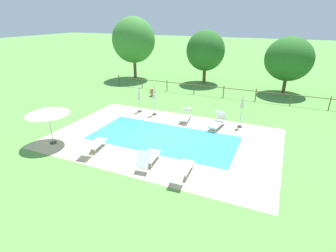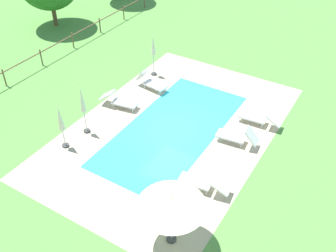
% 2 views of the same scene
% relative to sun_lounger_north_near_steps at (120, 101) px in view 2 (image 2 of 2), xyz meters
% --- Properties ---
extents(ground_plane, '(160.00, 160.00, 0.00)m').
position_rel_sun_lounger_north_near_steps_xyz_m(ground_plane, '(-0.20, -3.25, -0.37)').
color(ground_plane, '#599342').
extents(pool_deck_paving, '(13.19, 8.63, 0.01)m').
position_rel_sun_lounger_north_near_steps_xyz_m(pool_deck_paving, '(-0.20, -3.25, -0.37)').
color(pool_deck_paving, '#BCAD8E').
rests_on(pool_deck_paving, ground).
extents(swimming_pool_water, '(8.59, 4.03, 0.01)m').
position_rel_sun_lounger_north_near_steps_xyz_m(swimming_pool_water, '(-0.20, -3.25, -0.37)').
color(swimming_pool_water, '#38C6D1').
rests_on(swimming_pool_water, ground).
extents(pool_coping_rim, '(9.07, 4.51, 0.01)m').
position_rel_sun_lounger_north_near_steps_xyz_m(pool_coping_rim, '(-0.20, -3.25, -0.36)').
color(pool_coping_rim, beige).
rests_on(pool_coping_rim, ground).
extents(sun_lounger_north_near_steps, '(0.92, 2.08, 0.83)m').
position_rel_sun_lounger_north_near_steps_xyz_m(sun_lounger_north_near_steps, '(0.00, 0.00, 0.00)').
color(sun_lounger_north_near_steps, white).
rests_on(sun_lounger_north_near_steps, ground).
extents(sun_lounger_north_mid, '(0.87, 2.13, 0.72)m').
position_rel_sun_lounger_north_near_steps_xyz_m(sun_lounger_north_mid, '(-2.91, -6.22, -0.02)').
color(sun_lounger_north_mid, white).
rests_on(sun_lounger_north_mid, ground).
extents(sun_lounger_north_far, '(0.80, 1.93, 0.97)m').
position_rel_sun_lounger_north_near_steps_xyz_m(sun_lounger_north_far, '(0.41, -6.24, 0.02)').
color(sun_lounger_north_far, white).
rests_on(sun_lounger_north_far, ground).
extents(sun_lounger_north_end, '(0.73, 2.07, 0.78)m').
position_rel_sun_lounger_north_near_steps_xyz_m(sun_lounger_north_end, '(2.29, -6.57, -0.01)').
color(sun_lounger_north_end, white).
rests_on(sun_lounger_north_end, ground).
extents(sun_lounger_south_near_corner, '(0.84, 1.88, 1.02)m').
position_rel_sun_lounger_north_near_steps_xyz_m(sun_lounger_south_near_corner, '(2.31, -0.41, 0.03)').
color(sun_lounger_south_near_corner, white).
rests_on(sun_lounger_south_near_corner, ground).
extents(patio_umbrella_open_foreground, '(2.33, 2.33, 2.21)m').
position_rel_sun_lounger_north_near_steps_xyz_m(patio_umbrella_open_foreground, '(-5.62, -6.42, 1.59)').
color(patio_umbrella_open_foreground, '#383838').
rests_on(patio_umbrella_open_foreground, ground).
extents(patio_umbrella_closed_row_west, '(0.32, 0.32, 2.40)m').
position_rel_sun_lounger_north_near_steps_xyz_m(patio_umbrella_closed_row_west, '(3.64, 0.30, 1.28)').
color(patio_umbrella_closed_row_west, '#383838').
rests_on(patio_umbrella_closed_row_west, ground).
extents(patio_umbrella_closed_row_mid_west, '(0.32, 0.32, 2.25)m').
position_rel_sun_lounger_north_near_steps_xyz_m(patio_umbrella_closed_row_mid_west, '(-3.78, 0.23, 1.10)').
color(patio_umbrella_closed_row_mid_west, '#383838').
rests_on(patio_umbrella_closed_row_mid_west, ground).
extents(patio_umbrella_closed_row_centre, '(0.32, 0.32, 2.48)m').
position_rel_sun_lounger_north_near_steps_xyz_m(patio_umbrella_closed_row_centre, '(-2.47, 0.10, 1.26)').
color(patio_umbrella_closed_row_centre, '#383838').
rests_on(patio_umbrella_closed_row_centre, ground).
extents(perimeter_fence, '(21.96, 0.08, 1.05)m').
position_rel_sun_lounger_north_near_steps_xyz_m(perimeter_fence, '(1.09, 6.60, 0.31)').
color(perimeter_fence, brown).
rests_on(perimeter_fence, ground).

